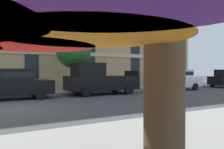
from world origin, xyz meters
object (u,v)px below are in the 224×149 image
(street_tree_middle, at_px, (73,52))
(sedan_white, at_px, (176,79))
(sedan_black, at_px, (12,83))
(pickup_black, at_px, (99,80))

(street_tree_middle, bearing_deg, sedan_white, -18.16)
(sedan_black, height_order, street_tree_middle, street_tree_middle)
(pickup_black, distance_m, sedan_white, 7.32)
(sedan_black, relative_size, sedan_white, 1.00)
(sedan_black, xyz_separation_m, street_tree_middle, (4.65, 2.71, 2.21))
(sedan_black, xyz_separation_m, pickup_black, (5.60, 0.00, 0.08))
(pickup_black, height_order, sedan_white, pickup_black)
(sedan_black, bearing_deg, street_tree_middle, 30.26)
(sedan_white, distance_m, street_tree_middle, 8.98)
(pickup_black, xyz_separation_m, sedan_white, (7.32, -0.00, -0.08))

